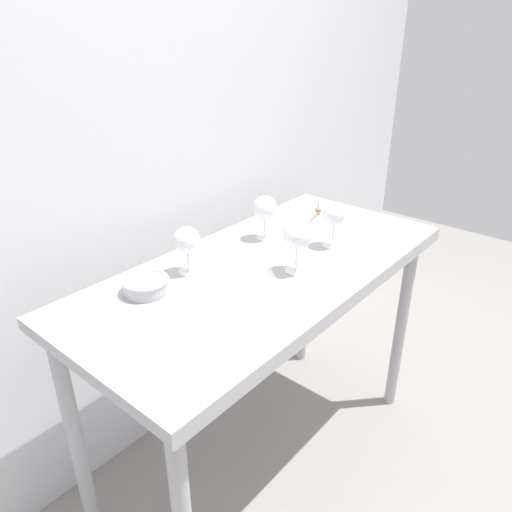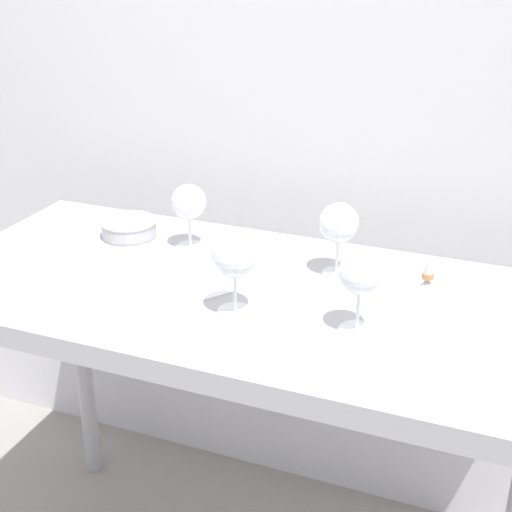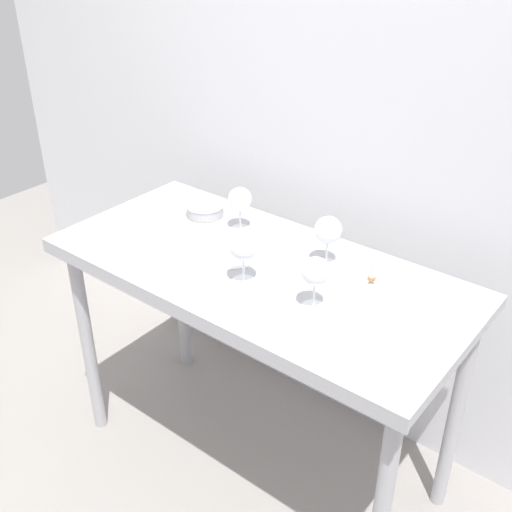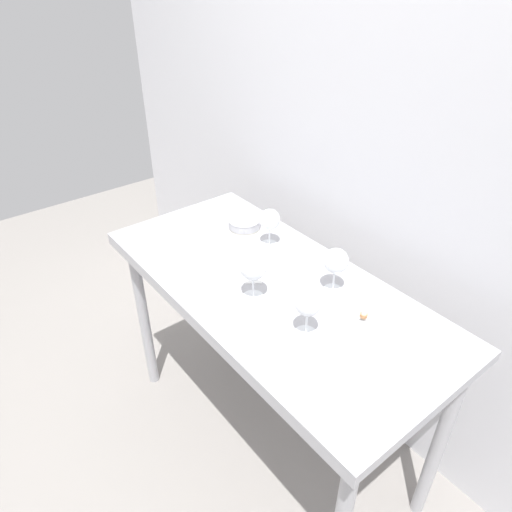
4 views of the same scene
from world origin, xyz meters
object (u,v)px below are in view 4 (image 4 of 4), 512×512
Objects in this scene: wine_glass_near_right at (308,305)px; wine_glass_near_center at (253,268)px; wine_glass_far_right at (336,262)px; decanter_funnel at (362,325)px; tasting_bowl at (244,223)px; wine_glass_far_left at (270,221)px; tasting_sheet_upper at (231,271)px.

wine_glass_near_center is at bearing -176.20° from wine_glass_near_right.
decanter_funnel is (0.21, -0.10, -0.08)m from wine_glass_far_right.
wine_glass_near_right is at bearing 3.80° from wine_glass_near_center.
wine_glass_near_center is at bearing -33.46° from tasting_bowl.
wine_glass_near_center reaches higher than tasting_bowl.
decanter_funnel is at bearing -24.17° from wine_glass_far_right.
wine_glass_near_right reaches higher than wine_glass_far_left.
wine_glass_near_right is at bearing 35.23° from tasting_sheet_upper.
wine_glass_near_right is (0.11, -0.23, -0.00)m from wine_glass_far_right.
wine_glass_far_right is at bearing 114.64° from wine_glass_near_right.
wine_glass_near_center is 0.22m from tasting_sheet_upper.
wine_glass_far_right is 0.26m from wine_glass_near_right.
tasting_sheet_upper is at bearing -145.37° from wine_glass_far_right.
wine_glass_far_left is 0.70× the size of tasting_sheet_upper.
wine_glass_far_right reaches higher than wine_glass_near_right.
tasting_bowl is at bearing 178.09° from wine_glass_far_right.
wine_glass_near_right is at bearing -128.06° from decanter_funnel.
wine_glass_near_center is 1.11× the size of wine_glass_far_left.
wine_glass_far_left is 1.30× the size of decanter_funnel.
wine_glass_far_left is at bearing 141.42° from tasting_sheet_upper.
decanter_funnel is (0.11, 0.14, -0.08)m from wine_glass_near_right.
wine_glass_near_center is 1.25× the size of tasting_bowl.
wine_glass_near_right is at bearing -65.36° from wine_glass_far_right.
tasting_bowl is at bearing 179.20° from wine_glass_far_left.
tasting_sheet_upper is 1.61× the size of tasting_bowl.
wine_glass_near_right reaches higher than decanter_funnel.
tasting_sheet_upper is at bearing 169.69° from wine_glass_near_center.
wine_glass_near_center is 0.78× the size of tasting_sheet_upper.
wine_glass_near_center is at bearing -119.59° from wine_glass_far_right.
tasting_sheet_upper is (0.06, -0.23, -0.11)m from wine_glass_far_left.
wine_glass_far_right is at bearing 155.83° from decanter_funnel.
wine_glass_near_right reaches higher than tasting_bowl.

